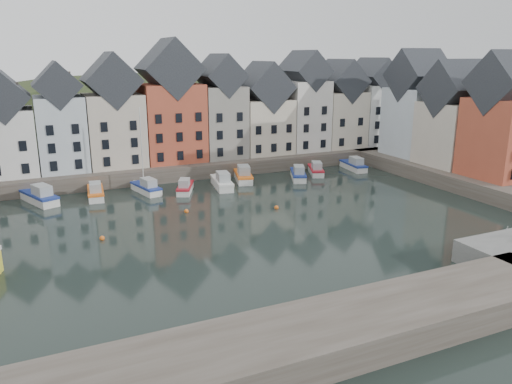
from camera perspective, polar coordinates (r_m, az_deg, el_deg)
ground at (r=51.61m, az=-1.11°, el=-4.26°), size 260.00×260.00×0.00m
far_quay at (r=78.79m, az=-9.84°, el=3.19°), size 90.00×16.00×2.00m
right_quay at (r=75.50m, az=24.61°, el=1.47°), size 14.00×54.00×2.00m
near_wall at (r=29.42m, az=-1.99°, el=-18.42°), size 50.00×6.00×2.00m
hillside at (r=108.37m, az=-12.94°, el=-4.02°), size 153.60×70.40×64.00m
far_terrace at (r=76.49m, az=-7.37°, el=8.91°), size 72.37×8.16×17.78m
right_terrace at (r=76.82m, az=21.93°, el=7.99°), size 8.30×24.25×16.36m
mooring_buoys at (r=55.00m, az=-7.16°, el=-2.96°), size 20.50×5.50×0.50m
boat_b at (r=65.78m, az=-23.47°, el=-0.50°), size 4.48×7.11×2.62m
boat_c at (r=65.71m, az=-17.86°, el=-0.05°), size 2.45×6.22×2.33m
boat_d at (r=66.35m, az=-12.40°, el=0.52°), size 3.11×6.14×11.25m
boat_e at (r=65.81m, az=-8.10°, el=0.51°), size 3.77×5.71×2.11m
boat_f at (r=67.47m, az=-3.90°, el=1.11°), size 3.06×6.80×2.52m
boat_g at (r=71.03m, az=-1.48°, el=1.90°), size 3.90×7.11×2.61m
boat_h at (r=72.27m, az=4.86°, el=2.01°), size 4.20×6.33×2.34m
boat_i at (r=75.56m, az=6.87°, el=2.53°), size 3.94×6.03×2.22m
boat_j at (r=79.45m, az=11.12°, el=3.00°), size 2.68×6.29×2.34m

